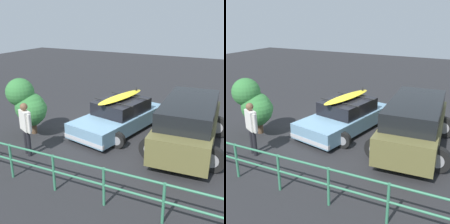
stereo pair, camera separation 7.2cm
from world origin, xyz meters
TOP-DOWN VIEW (x-y plane):
  - ground_plane at (0.00, 0.00)m, footprint 44.00×44.00m
  - sedan_car at (-0.28, -0.58)m, footprint 2.81×4.45m
  - suv_car at (-3.04, -0.25)m, footprint 2.81×4.77m
  - person_bystander at (1.48, 2.70)m, footprint 0.64×0.40m
  - railing_fence at (-1.27, 3.87)m, footprint 10.24×0.41m
  - bush_near_left at (2.44, 1.46)m, footprint 1.46×1.51m

SIDE VIEW (x-z plane):
  - ground_plane at x=0.00m, z-range -0.02..0.00m
  - sedan_car at x=-0.28m, z-range -0.17..1.33m
  - railing_fence at x=-1.27m, z-range 0.17..1.20m
  - suv_car at x=-3.04m, z-range 0.04..1.75m
  - person_bystander at x=1.48m, z-range 0.18..1.96m
  - bush_near_left at x=2.44m, z-range 0.06..2.30m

